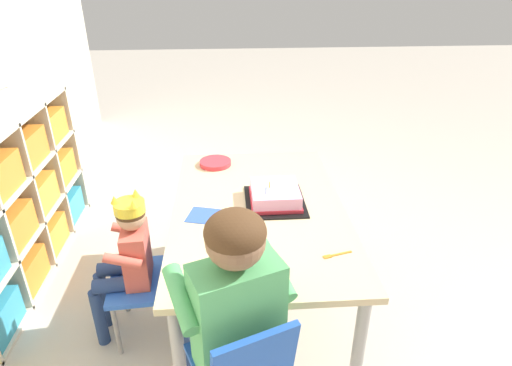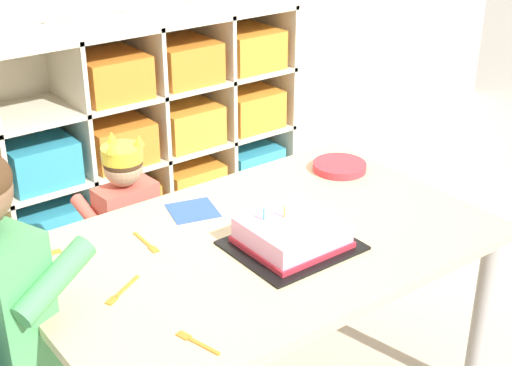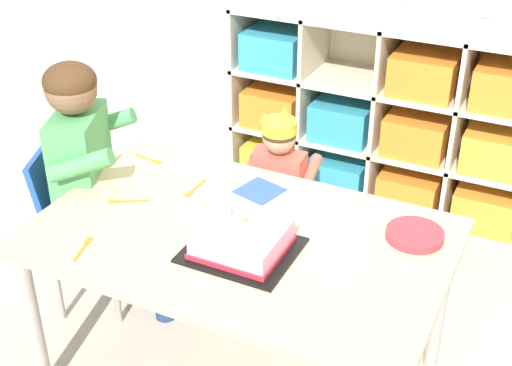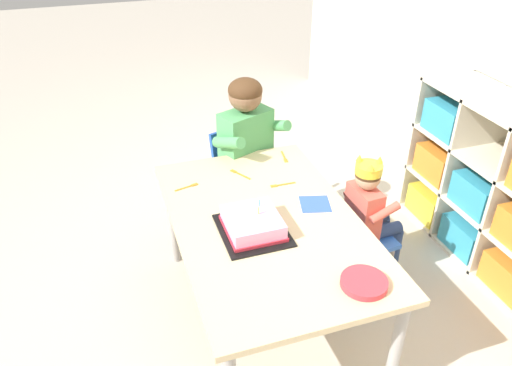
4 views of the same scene
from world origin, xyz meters
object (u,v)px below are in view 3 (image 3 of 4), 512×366
at_px(fork_beside_plate_stack, 150,159).
at_px(fork_by_napkin, 194,189).
at_px(paper_plate_stack, 415,235).
at_px(classroom_chair_blue, 273,220).
at_px(adult_helper_seated, 97,164).
at_px(classroom_chair_adult_side, 76,211).
at_px(activity_table, 240,250).
at_px(child_with_crown, 282,176).
at_px(fork_near_cake_tray, 84,247).
at_px(birthday_cake_on_tray, 242,242).
at_px(fork_scattered_mid_table, 126,201).

distance_m(fork_beside_plate_stack, fork_by_napkin, 0.29).
xyz_separation_m(paper_plate_stack, fork_beside_plate_stack, (-1.06, 0.08, -0.01)).
distance_m(classroom_chair_blue, adult_helper_seated, 0.75).
xyz_separation_m(classroom_chair_adult_side, fork_beside_plate_stack, (0.24, 0.19, 0.20)).
height_order(activity_table, fork_beside_plate_stack, fork_beside_plate_stack).
xyz_separation_m(child_with_crown, paper_plate_stack, (0.65, -0.41, 0.16)).
xyz_separation_m(classroom_chair_blue, fork_near_cake_tray, (-0.29, -0.82, 0.30)).
relative_size(birthday_cake_on_tray, paper_plate_stack, 1.81).
distance_m(classroom_chair_blue, birthday_cake_on_tray, 0.72).
height_order(adult_helper_seated, fork_near_cake_tray, adult_helper_seated).
bearing_deg(classroom_chair_adult_side, classroom_chair_blue, -78.70).
xyz_separation_m(classroom_chair_adult_side, fork_near_cake_tray, (0.38, -0.40, 0.20)).
xyz_separation_m(classroom_chair_adult_side, fork_by_napkin, (0.51, 0.07, 0.20)).
bearing_deg(fork_by_napkin, classroom_chair_adult_side, 98.65).
height_order(classroom_chair_blue, birthday_cake_on_tray, birthday_cake_on_tray).
distance_m(child_with_crown, classroom_chair_adult_side, 0.84).
bearing_deg(fork_beside_plate_stack, adult_helper_seated, 54.88).
bearing_deg(fork_scattered_mid_table, fork_by_napkin, 15.70).
bearing_deg(fork_by_napkin, child_with_crown, -16.21).
relative_size(adult_helper_seated, paper_plate_stack, 5.64).
height_order(child_with_crown, fork_scattered_mid_table, child_with_crown).
bearing_deg(fork_near_cake_tray, birthday_cake_on_tray, 99.22).
relative_size(classroom_chair_adult_side, birthday_cake_on_tray, 2.07).
xyz_separation_m(adult_helper_seated, fork_beside_plate_stack, (0.14, 0.15, -0.02)).
xyz_separation_m(adult_helper_seated, paper_plate_stack, (1.20, 0.07, -0.01)).
relative_size(adult_helper_seated, fork_by_napkin, 7.75).
bearing_deg(classroom_chair_blue, child_with_crown, -90.42).
height_order(birthday_cake_on_tray, fork_scattered_mid_table, birthday_cake_on_tray).
distance_m(activity_table, fork_by_napkin, 0.33).
relative_size(child_with_crown, birthday_cake_on_tray, 2.35).
distance_m(fork_near_cake_tray, fork_scattered_mid_table, 0.29).
bearing_deg(paper_plate_stack, birthday_cake_on_tray, -146.94).
xyz_separation_m(birthday_cake_on_tray, fork_scattered_mid_table, (-0.50, 0.09, -0.03)).
xyz_separation_m(classroom_chair_blue, paper_plate_stack, (0.64, -0.31, 0.31)).
relative_size(activity_table, classroom_chair_adult_side, 1.92).
bearing_deg(fork_scattered_mid_table, fork_near_cake_tray, -111.47).
height_order(paper_plate_stack, fork_near_cake_tray, paper_plate_stack).
xyz_separation_m(fork_beside_plate_stack, fork_by_napkin, (0.27, -0.12, 0.00)).
bearing_deg(paper_plate_stack, fork_scattered_mid_table, -167.20).
xyz_separation_m(birthday_cake_on_tray, fork_by_napkin, (-0.32, 0.26, -0.03)).
distance_m(activity_table, classroom_chair_adult_side, 0.80).
xyz_separation_m(activity_table, classroom_chair_blue, (-0.12, 0.53, -0.23)).
distance_m(child_with_crown, fork_scattered_mid_table, 0.72).
bearing_deg(classroom_chair_adult_side, fork_near_cake_tray, -157.97).
distance_m(adult_helper_seated, fork_scattered_mid_table, 0.28).
height_order(classroom_chair_blue, fork_beside_plate_stack, fork_beside_plate_stack).
height_order(classroom_chair_blue, fork_near_cake_tray, fork_near_cake_tray).
height_order(classroom_chair_adult_side, fork_by_napkin, classroom_chair_adult_side).
bearing_deg(fork_scattered_mid_table, paper_plate_stack, -16.69).
relative_size(adult_helper_seated, fork_scattered_mid_table, 8.02).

